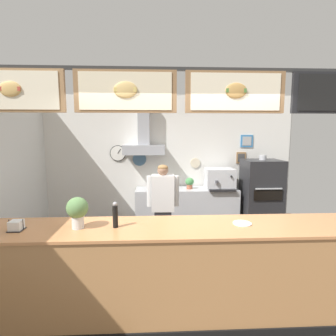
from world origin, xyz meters
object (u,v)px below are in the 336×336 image
Objects in this scene: pizza_oven at (261,197)px; napkin_holder at (16,226)px; shop_worker at (163,208)px; potted_rosemary at (190,183)px; potted_thyme at (164,184)px; basil_vase at (77,211)px; condiment_plate at (242,223)px; espresso_machine at (220,179)px; pepper_grinder at (115,215)px.

pizza_oven reaches higher than napkin_holder.
shop_worker reaches higher than potted_rosemary.
pizza_oven is 2.00m from potted_thyme.
potted_thyme is at bearing 68.97° from basil_vase.
potted_thyme reaches higher than condiment_plate.
potted_thyme is 3.06m from napkin_holder.
potted_rosemary is at bearing -115.54° from shop_worker.
espresso_machine is (1.21, 1.12, 0.28)m from shop_worker.
pizza_oven is 0.91m from espresso_machine.
espresso_machine is (-0.82, 0.16, 0.36)m from pizza_oven.
shop_worker is 1.59m from pepper_grinder.
condiment_plate is (0.84, -1.41, 0.23)m from shop_worker.
basil_vase is 0.64m from napkin_holder.
shop_worker is 7.66× the size of condiment_plate.
pizza_oven is 7.02× the size of potted_rosemary.
potted_rosemary is at bearing 95.67° from condiment_plate.
espresso_machine is 3.80m from napkin_holder.
pizza_oven is 2.25m from shop_worker.
potted_thyme is at bearing 58.34° from napkin_holder.
pizza_oven is 3.86m from basil_vase.
condiment_plate is at bearing 1.69° from pepper_grinder.
condiment_plate is at bearing -72.71° from potted_thyme.
potted_thyme is 0.54× the size of basil_vase.
napkin_holder is (-0.62, -0.03, -0.14)m from basil_vase.
basil_vase is 2.26× the size of napkin_holder.
potted_rosemary is 3.02m from basil_vase.
espresso_machine is at bearing 81.73° from condiment_plate.
pepper_grinder is (-1.13, -2.59, 0.15)m from potted_rosemary.
pepper_grinder is (-0.55, -1.45, 0.36)m from shop_worker.
espresso_machine is 3.94× the size of napkin_holder.
condiment_plate is 1.39m from pepper_grinder.
pizza_oven is 9.07× the size of potted_thyme.
espresso_machine is at bearing 168.98° from pizza_oven.
shop_worker reaches higher than basil_vase.
condiment_plate is (-0.37, -2.54, -0.05)m from espresso_machine.
espresso_machine is 3.36m from basil_vase.
condiment_plate is 2.39m from napkin_holder.
potted_rosemary is 0.83× the size of pepper_grinder.
napkin_holder is at bearing -121.66° from potted_thyme.
espresso_machine is at bearing -135.34° from shop_worker.
condiment_plate is 1.38× the size of napkin_holder.
condiment_plate is at bearing -84.33° from potted_rosemary.
pizza_oven is at bearing -152.92° from shop_worker.
potted_thyme is 0.64× the size of pepper_grinder.
potted_thyme is 2.65m from condiment_plate.
pizza_oven is 4.88× the size of basil_vase.
potted_rosemary is at bearing 50.84° from napkin_holder.
potted_thyme is at bearing 175.64° from pizza_oven.
shop_worker is at bearing -92.62° from potted_thyme.
espresso_machine is at bearing 0.47° from potted_thyme.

